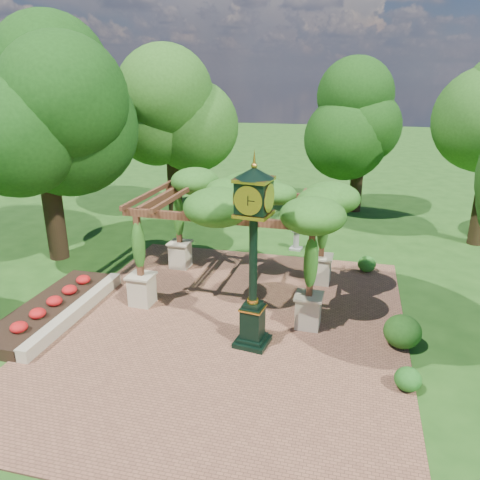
# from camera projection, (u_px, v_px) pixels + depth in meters

# --- Properties ---
(ground) EXTENTS (120.00, 120.00, 0.00)m
(ground) POSITION_uv_depth(u_px,v_px,m) (218.00, 346.00, 12.65)
(ground) COLOR #1E4714
(ground) RESTS_ON ground
(brick_plaza) EXTENTS (10.00, 12.00, 0.04)m
(brick_plaza) POSITION_uv_depth(u_px,v_px,m) (228.00, 328.00, 13.56)
(brick_plaza) COLOR brown
(brick_plaza) RESTS_ON ground
(border_wall) EXTENTS (0.35, 5.00, 0.40)m
(border_wall) POSITION_uv_depth(u_px,v_px,m) (76.00, 312.00, 14.07)
(border_wall) COLOR #C6B793
(border_wall) RESTS_ON ground
(flower_bed) EXTENTS (1.50, 5.00, 0.36)m
(flower_bed) POSITION_uv_depth(u_px,v_px,m) (50.00, 309.00, 14.28)
(flower_bed) COLOR red
(flower_bed) RESTS_ON ground
(pedestal_clock) EXTENTS (1.10, 1.10, 4.94)m
(pedestal_clock) POSITION_uv_depth(u_px,v_px,m) (253.00, 243.00, 11.74)
(pedestal_clock) COLOR black
(pedestal_clock) RESTS_ON brick_plaza
(pergola) EXTENTS (6.21, 4.02, 3.84)m
(pergola) POSITION_uv_depth(u_px,v_px,m) (235.00, 203.00, 14.66)
(pergola) COLOR beige
(pergola) RESTS_ON brick_plaza
(sundial) EXTENTS (0.54, 0.54, 0.85)m
(sundial) POSITION_uv_depth(u_px,v_px,m) (296.00, 241.00, 19.53)
(sundial) COLOR gray
(sundial) RESTS_ON ground
(shrub_front) EXTENTS (0.63, 0.63, 0.56)m
(shrub_front) POSITION_uv_depth(u_px,v_px,m) (408.00, 379.00, 10.78)
(shrub_front) COLOR #1E5819
(shrub_front) RESTS_ON brick_plaza
(shrub_mid) EXTENTS (1.03, 1.03, 0.89)m
(shrub_mid) POSITION_uv_depth(u_px,v_px,m) (402.00, 332.00, 12.45)
(shrub_mid) COLOR #204E15
(shrub_mid) RESTS_ON brick_plaza
(shrub_back) EXTENTS (0.78, 0.78, 0.60)m
(shrub_back) POSITION_uv_depth(u_px,v_px,m) (367.00, 264.00, 17.26)
(shrub_back) COLOR #25611C
(shrub_back) RESTS_ON brick_plaza
(tree_west_near) EXTENTS (5.06, 5.06, 9.05)m
(tree_west_near) POSITION_uv_depth(u_px,v_px,m) (38.00, 96.00, 16.72)
(tree_west_near) COLOR #302013
(tree_west_near) RESTS_ON ground
(tree_west_far) EXTENTS (4.29, 4.29, 7.52)m
(tree_west_far) POSITION_uv_depth(u_px,v_px,m) (171.00, 114.00, 22.49)
(tree_west_far) COLOR black
(tree_west_far) RESTS_ON ground
(tree_north) EXTENTS (3.87, 3.87, 7.05)m
(tree_north) POSITION_uv_depth(u_px,v_px,m) (362.00, 119.00, 23.59)
(tree_north) COLOR black
(tree_north) RESTS_ON ground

